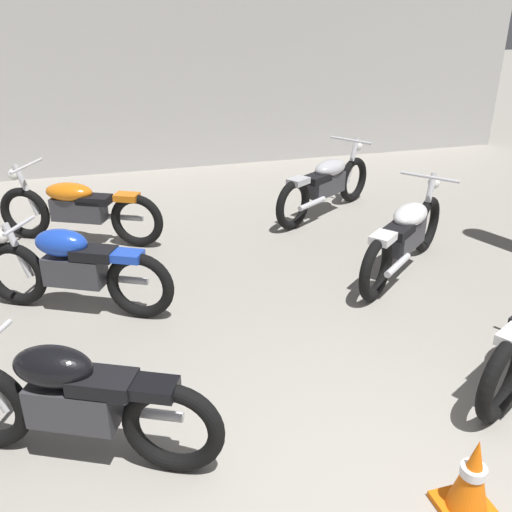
% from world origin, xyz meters
% --- Properties ---
extents(back_wall, '(13.45, 0.24, 3.60)m').
position_xyz_m(back_wall, '(0.00, 8.06, 1.80)').
color(back_wall, '#BCBAB7').
rests_on(back_wall, ground).
extents(motorcycle_left_row_0, '(1.82, 0.96, 0.88)m').
position_xyz_m(motorcycle_left_row_0, '(-1.69, 1.04, 0.46)').
color(motorcycle_left_row_0, black).
rests_on(motorcycle_left_row_0, ground).
extents(motorcycle_left_row_1, '(1.80, 1.00, 0.88)m').
position_xyz_m(motorcycle_left_row_1, '(-1.69, 3.07, 0.46)').
color(motorcycle_left_row_1, black).
rests_on(motorcycle_left_row_1, ground).
extents(motorcycle_left_row_2, '(1.99, 1.12, 0.97)m').
position_xyz_m(motorcycle_left_row_2, '(-1.66, 4.85, 0.45)').
color(motorcycle_left_row_2, black).
rests_on(motorcycle_left_row_2, ground).
extents(motorcycle_right_row_1, '(1.75, 1.45, 0.97)m').
position_xyz_m(motorcycle_right_row_1, '(1.80, 2.95, 0.45)').
color(motorcycle_right_row_1, black).
rests_on(motorcycle_right_row_1, ground).
extents(motorcycle_right_row_2, '(1.88, 1.28, 0.97)m').
position_xyz_m(motorcycle_right_row_2, '(1.70, 4.95, 0.45)').
color(motorcycle_right_row_2, black).
rests_on(motorcycle_right_row_2, ground).
extents(traffic_cone, '(0.32, 0.32, 0.54)m').
position_xyz_m(traffic_cone, '(0.51, -0.06, 0.26)').
color(traffic_cone, orange).
rests_on(traffic_cone, ground).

